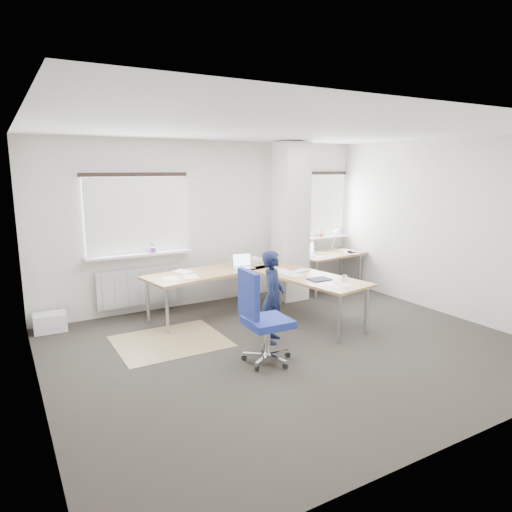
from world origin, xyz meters
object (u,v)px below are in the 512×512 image
desk_main (258,275)px  person (273,297)px  desk_side (329,256)px  task_chair (264,337)px

desk_main → person: 1.01m
desk_main → desk_side: 2.16m
person → task_chair: bearing=-178.9°
desk_side → person: 2.90m
desk_side → task_chair: (-2.81, -2.26, -0.36)m
task_chair → person: size_ratio=0.93×
task_chair → person: person is taller
desk_side → person: (-2.34, -1.71, -0.06)m
task_chair → desk_side: bearing=41.3°
person → desk_main: bearing=22.6°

